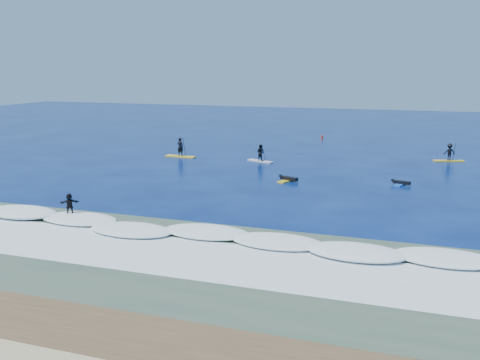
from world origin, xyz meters
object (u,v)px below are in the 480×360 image
(sup_paddler_center, at_px, (260,154))
(marker_buoy, at_px, (322,137))
(sup_paddler_left, at_px, (180,150))
(sup_paddler_right, at_px, (449,153))
(prone_paddler_far, at_px, (401,183))
(prone_paddler_near, at_px, (288,179))
(wave_surfer, at_px, (70,205))

(sup_paddler_center, relative_size, marker_buoy, 4.38)
(sup_paddler_left, distance_m, marker_buoy, 20.83)
(sup_paddler_center, distance_m, marker_buoy, 17.94)
(sup_paddler_left, bearing_deg, marker_buoy, 62.90)
(sup_paddler_right, height_order, prone_paddler_far, sup_paddler_right)
(sup_paddler_left, bearing_deg, prone_paddler_far, -11.74)
(sup_paddler_right, distance_m, prone_paddler_near, 18.33)
(prone_paddler_near, xyz_separation_m, marker_buoy, (-1.92, 25.39, 0.12))
(prone_paddler_near, height_order, marker_buoy, marker_buoy)
(sup_paddler_left, relative_size, prone_paddler_far, 1.65)
(sup_paddler_right, bearing_deg, prone_paddler_far, -123.55)
(prone_paddler_far, height_order, wave_surfer, wave_surfer)
(sup_paddler_left, height_order, marker_buoy, sup_paddler_left)
(prone_paddler_near, bearing_deg, prone_paddler_far, -59.69)
(sup_paddler_center, xyz_separation_m, marker_buoy, (2.65, 17.74, -0.43))
(sup_paddler_right, height_order, prone_paddler_near, sup_paddler_right)
(sup_paddler_center, distance_m, wave_surfer, 22.58)
(sup_paddler_center, xyz_separation_m, prone_paddler_near, (4.56, -7.66, -0.55))
(sup_paddler_right, bearing_deg, marker_buoy, 124.37)
(sup_paddler_center, xyz_separation_m, sup_paddler_right, (16.88, 5.90, 0.06))
(sup_paddler_right, bearing_deg, prone_paddler_near, -148.15)
(wave_surfer, bearing_deg, prone_paddler_far, 4.64)
(marker_buoy, bearing_deg, sup_paddler_right, -39.75)
(sup_paddler_center, height_order, prone_paddler_near, sup_paddler_center)
(sup_paddler_left, relative_size, marker_buoy, 5.14)
(sup_paddler_right, xyz_separation_m, prone_paddler_far, (-3.87, -12.15, -0.63))
(sup_paddler_center, relative_size, prone_paddler_near, 1.24)
(wave_surfer, relative_size, marker_buoy, 2.87)
(prone_paddler_near, bearing_deg, sup_paddler_right, -21.41)
(sup_paddler_left, xyz_separation_m, wave_surfer, (3.06, -21.99, 0.08))
(sup_paddler_left, bearing_deg, wave_surfer, -77.41)
(sup_paddler_center, bearing_deg, prone_paddler_far, -4.52)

